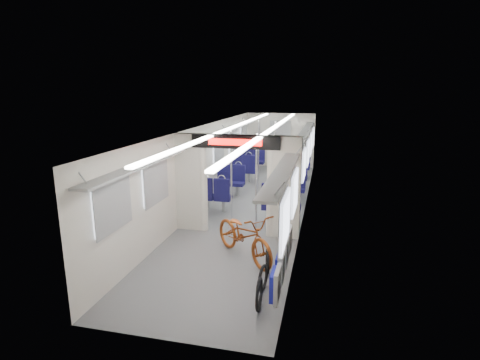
{
  "coord_description": "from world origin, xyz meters",
  "views": [
    {
      "loc": [
        1.95,
        -10.02,
        3.27
      ],
      "look_at": [
        -0.02,
        -1.57,
        1.16
      ],
      "focal_mm": 28.0,
      "sensor_mm": 36.0,
      "label": 1
    }
  ],
  "objects_px": {
    "flip_bench": "(282,259)",
    "stanchion_near_right": "(256,182)",
    "bike_hoop_a": "(259,296)",
    "bicycle": "(244,235)",
    "seat_bay_far_left": "(248,162)",
    "stanchion_near_left": "(231,176)",
    "stanchion_far_right": "(274,158)",
    "seat_bay_near_right": "(286,191)",
    "bike_hoop_b": "(263,279)",
    "seat_bay_near_left": "(223,185)",
    "seat_bay_far_right": "(296,168)",
    "bike_hoop_c": "(267,263)",
    "stanchion_far_left": "(258,155)"
  },
  "relations": [
    {
      "from": "flip_bench",
      "to": "stanchion_near_right",
      "type": "xyz_separation_m",
      "value": [
        -0.97,
        2.78,
        0.57
      ]
    },
    {
      "from": "bike_hoop_a",
      "to": "bicycle",
      "type": "bearing_deg",
      "value": 109.65
    },
    {
      "from": "bike_hoop_a",
      "to": "seat_bay_far_left",
      "type": "relative_size",
      "value": 0.24
    },
    {
      "from": "stanchion_near_right",
      "to": "stanchion_near_left",
      "type": "bearing_deg",
      "value": 144.42
    },
    {
      "from": "stanchion_near_right",
      "to": "stanchion_far_right",
      "type": "xyz_separation_m",
      "value": [
        -0.02,
        3.21,
        0.0
      ]
    },
    {
      "from": "seat_bay_near_right",
      "to": "seat_bay_far_left",
      "type": "bearing_deg",
      "value": 115.29
    },
    {
      "from": "bike_hoop_a",
      "to": "seat_bay_near_right",
      "type": "relative_size",
      "value": 0.23
    },
    {
      "from": "bicycle",
      "to": "stanchion_near_left",
      "type": "height_order",
      "value": "stanchion_near_left"
    },
    {
      "from": "bike_hoop_b",
      "to": "seat_bay_near_left",
      "type": "height_order",
      "value": "seat_bay_near_left"
    },
    {
      "from": "seat_bay_far_left",
      "to": "seat_bay_far_right",
      "type": "height_order",
      "value": "seat_bay_far_left"
    },
    {
      "from": "bike_hoop_c",
      "to": "seat_bay_near_left",
      "type": "height_order",
      "value": "seat_bay_near_left"
    },
    {
      "from": "flip_bench",
      "to": "seat_bay_far_left",
      "type": "xyz_separation_m",
      "value": [
        -2.29,
        8.21,
        -0.02
      ]
    },
    {
      "from": "flip_bench",
      "to": "stanchion_far_left",
      "type": "distance_m",
      "value": 6.72
    },
    {
      "from": "bike_hoop_a",
      "to": "seat_bay_far_right",
      "type": "distance_m",
      "value": 8.13
    },
    {
      "from": "stanchion_near_right",
      "to": "bicycle",
      "type": "bearing_deg",
      "value": -87.18
    },
    {
      "from": "bike_hoop_c",
      "to": "seat_bay_near_right",
      "type": "relative_size",
      "value": 0.21
    },
    {
      "from": "seat_bay_far_right",
      "to": "bike_hoop_b",
      "type": "bearing_deg",
      "value": -89.17
    },
    {
      "from": "bike_hoop_b",
      "to": "seat_bay_far_right",
      "type": "relative_size",
      "value": 0.22
    },
    {
      "from": "seat_bay_far_right",
      "to": "stanchion_near_left",
      "type": "distance_m",
      "value": 4.44
    },
    {
      "from": "bike_hoop_b",
      "to": "seat_bay_far_right",
      "type": "xyz_separation_m",
      "value": [
        -0.11,
        7.55,
        0.34
      ]
    },
    {
      "from": "flip_bench",
      "to": "bike_hoop_c",
      "type": "bearing_deg",
      "value": 119.94
    },
    {
      "from": "seat_bay_near_left",
      "to": "stanchion_near_right",
      "type": "relative_size",
      "value": 0.88
    },
    {
      "from": "stanchion_near_right",
      "to": "bike_hoop_c",
      "type": "bearing_deg",
      "value": -73.99
    },
    {
      "from": "flip_bench",
      "to": "seat_bay_near_right",
      "type": "bearing_deg",
      "value": 95.63
    },
    {
      "from": "stanchion_near_right",
      "to": "stanchion_far_right",
      "type": "bearing_deg",
      "value": 90.36
    },
    {
      "from": "seat_bay_near_left",
      "to": "flip_bench",
      "type": "bearing_deg",
      "value": -63.54
    },
    {
      "from": "seat_bay_near_right",
      "to": "stanchion_far_right",
      "type": "xyz_separation_m",
      "value": [
        -0.57,
        1.74,
        0.58
      ]
    },
    {
      "from": "seat_bay_far_right",
      "to": "seat_bay_far_left",
      "type": "bearing_deg",
      "value": 159.68
    },
    {
      "from": "bicycle",
      "to": "bike_hoop_b",
      "type": "xyz_separation_m",
      "value": [
        0.57,
        -1.14,
        -0.28
      ]
    },
    {
      "from": "bike_hoop_c",
      "to": "seat_bay_far_right",
      "type": "relative_size",
      "value": 0.22
    },
    {
      "from": "seat_bay_near_left",
      "to": "stanchion_far_right",
      "type": "relative_size",
      "value": 0.88
    },
    {
      "from": "bike_hoop_a",
      "to": "bike_hoop_c",
      "type": "bearing_deg",
      "value": 92.98
    },
    {
      "from": "bicycle",
      "to": "stanchion_far_right",
      "type": "xyz_separation_m",
      "value": [
        -0.1,
        4.89,
        0.66
      ]
    },
    {
      "from": "seat_bay_near_left",
      "to": "stanchion_near_left",
      "type": "bearing_deg",
      "value": -65.56
    },
    {
      "from": "bike_hoop_a",
      "to": "bike_hoop_b",
      "type": "distance_m",
      "value": 0.57
    },
    {
      "from": "seat_bay_far_left",
      "to": "seat_bay_near_left",
      "type": "bearing_deg",
      "value": -90.0
    },
    {
      "from": "seat_bay_near_left",
      "to": "stanchion_near_left",
      "type": "distance_m",
      "value": 1.55
    },
    {
      "from": "flip_bench",
      "to": "bike_hoop_a",
      "type": "bearing_deg",
      "value": -114.15
    },
    {
      "from": "seat_bay_far_right",
      "to": "stanchion_far_left",
      "type": "height_order",
      "value": "stanchion_far_left"
    },
    {
      "from": "seat_bay_near_right",
      "to": "stanchion_near_right",
      "type": "xyz_separation_m",
      "value": [
        -0.55,
        -1.47,
        0.58
      ]
    },
    {
      "from": "stanchion_near_right",
      "to": "stanchion_far_right",
      "type": "height_order",
      "value": "same"
    },
    {
      "from": "stanchion_near_left",
      "to": "stanchion_near_right",
      "type": "height_order",
      "value": "same"
    },
    {
      "from": "bike_hoop_a",
      "to": "seat_bay_far_right",
      "type": "bearing_deg",
      "value": 91.04
    },
    {
      "from": "stanchion_far_right",
      "to": "seat_bay_far_right",
      "type": "bearing_deg",
      "value": 69.6
    },
    {
      "from": "stanchion_far_right",
      "to": "bike_hoop_c",
      "type": "bearing_deg",
      "value": -83.13
    },
    {
      "from": "bicycle",
      "to": "bike_hoop_c",
      "type": "bearing_deg",
      "value": -89.55
    },
    {
      "from": "flip_bench",
      "to": "bike_hoop_b",
      "type": "relative_size",
      "value": 4.51
    },
    {
      "from": "seat_bay_far_left",
      "to": "bike_hoop_a",
      "type": "bearing_deg",
      "value": -77.11
    },
    {
      "from": "seat_bay_far_left",
      "to": "stanchion_near_left",
      "type": "distance_m",
      "value": 4.97
    },
    {
      "from": "seat_bay_far_right",
      "to": "stanchion_far_right",
      "type": "xyz_separation_m",
      "value": [
        -0.57,
        -1.52,
        0.6
      ]
    }
  ]
}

